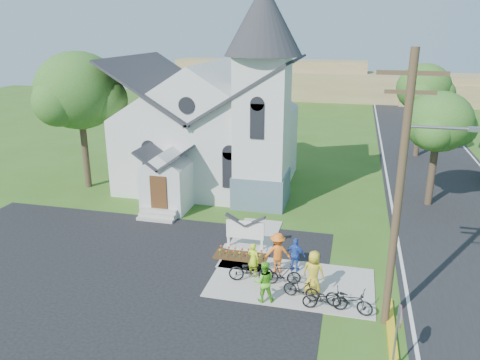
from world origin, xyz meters
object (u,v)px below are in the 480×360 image
(cyclist_1, at_px, (264,281))
(cyclist_4, at_px, (313,272))
(cyclist_0, at_px, (253,259))
(utility_pole, at_px, (402,187))
(bike_3, at_px, (301,288))
(bike_2, at_px, (325,298))
(cyclist_3, at_px, (277,253))
(bike_1, at_px, (283,274))
(bike_0, at_px, (251,270))
(bike_4, at_px, (349,300))
(stop_sign, at_px, (398,325))
(church_sign, at_px, (245,230))
(cyclist_2, at_px, (295,255))

(cyclist_1, relative_size, cyclist_4, 0.92)
(cyclist_0, xyz_separation_m, cyclist_4, (2.71, -0.81, 0.16))
(utility_pole, height_order, bike_3, utility_pole)
(bike_2, xyz_separation_m, cyclist_3, (-2.31, 2.47, 0.48))
(utility_pole, bearing_deg, cyclist_0, 158.74)
(utility_pole, relative_size, bike_1, 6.38)
(bike_0, relative_size, bike_4, 1.04)
(stop_sign, height_order, bike_4, stop_sign)
(cyclist_0, relative_size, bike_2, 0.89)
(utility_pole, xyz_separation_m, cyclist_0, (-5.60, 2.18, -4.57))
(stop_sign, xyz_separation_m, bike_4, (-1.48, 3.08, -1.24))
(bike_4, bearing_deg, church_sign, 65.56)
(cyclist_2, bearing_deg, cyclist_0, 38.58)
(cyclist_1, xyz_separation_m, bike_1, (0.55, 1.44, -0.40))
(bike_0, distance_m, cyclist_1, 1.66)
(cyclist_1, distance_m, bike_4, 3.37)
(cyclist_0, xyz_separation_m, cyclist_1, (0.84, -1.88, 0.09))
(bike_2, height_order, cyclist_4, cyclist_4)
(cyclist_0, relative_size, cyclist_3, 0.83)
(stop_sign, bearing_deg, utility_pole, 91.49)
(stop_sign, bearing_deg, cyclist_2, 124.37)
(cyclist_4, bearing_deg, utility_pole, 165.94)
(bike_1, bearing_deg, cyclist_2, -28.08)
(church_sign, height_order, cyclist_2, church_sign)
(stop_sign, relative_size, cyclist_0, 1.59)
(cyclist_1, bearing_deg, bike_1, -127.13)
(cyclist_1, relative_size, bike_4, 0.92)
(cyclist_3, distance_m, cyclist_4, 2.22)
(cyclist_0, distance_m, cyclist_3, 1.15)
(cyclist_1, height_order, bike_1, cyclist_1)
(cyclist_1, height_order, cyclist_4, cyclist_4)
(stop_sign, bearing_deg, bike_2, 128.52)
(utility_pole, relative_size, bike_0, 5.12)
(utility_pole, distance_m, bike_3, 5.96)
(utility_pole, distance_m, cyclist_1, 6.55)
(utility_pole, distance_m, cyclist_2, 6.69)
(bike_0, bearing_deg, cyclist_1, -159.36)
(bike_2, xyz_separation_m, cyclist_4, (-0.58, 1.07, 0.48))
(bike_2, relative_size, cyclist_4, 0.93)
(church_sign, distance_m, bike_2, 6.14)
(cyclist_2, xyz_separation_m, cyclist_4, (0.95, -1.66, 0.15))
(cyclist_1, height_order, bike_4, cyclist_1)
(cyclist_0, height_order, bike_2, cyclist_0)
(stop_sign, relative_size, bike_3, 1.61)
(stop_sign, relative_size, cyclist_4, 1.31)
(utility_pole, xyz_separation_m, bike_2, (-2.32, 0.30, -4.89))
(bike_1, bearing_deg, stop_sign, -148.31)
(utility_pole, bearing_deg, church_sign, 144.40)
(bike_2, xyz_separation_m, bike_4, (0.91, 0.08, 0.03))
(bike_3, bearing_deg, cyclist_0, 71.85)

